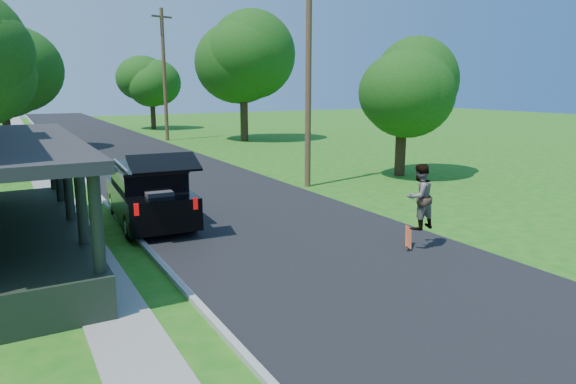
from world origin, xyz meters
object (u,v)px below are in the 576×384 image
tree_right_near (403,79)px  black_suv (150,194)px  skateboarder (419,197)px  utility_pole_near (308,63)px

tree_right_near → black_suv: bearing=-167.3°
skateboarder → utility_pole_near: size_ratio=0.17×
tree_right_near → utility_pole_near: (-5.44, -0.20, 0.63)m
skateboarder → utility_pole_near: 10.11m
tree_right_near → utility_pole_near: bearing=-177.9°
black_suv → utility_pole_near: 9.28m
skateboarder → utility_pole_near: bearing=-107.2°
black_suv → tree_right_near: 13.98m
black_suv → skateboarder: black_suv is taller
black_suv → tree_right_near: size_ratio=0.77×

